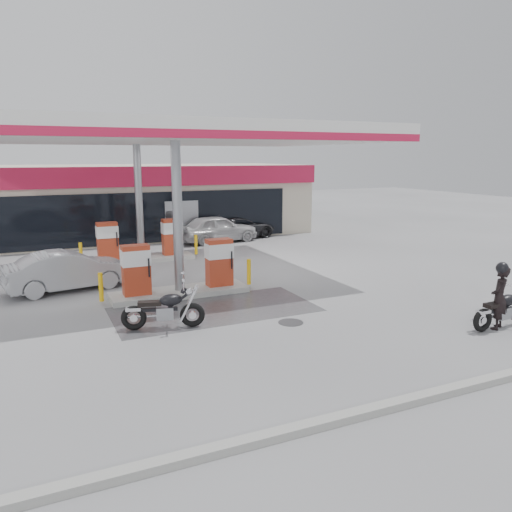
# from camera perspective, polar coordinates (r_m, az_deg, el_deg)

# --- Properties ---
(ground) EXTENTS (90.00, 90.00, 0.00)m
(ground) POSITION_cam_1_polar(r_m,az_deg,el_deg) (14.92, -6.54, -6.33)
(ground) COLOR gray
(ground) RESTS_ON ground
(wet_patch) EXTENTS (6.00, 3.00, 0.00)m
(wet_patch) POSITION_cam_1_polar(r_m,az_deg,el_deg) (15.08, -4.73, -6.10)
(wet_patch) COLOR #4C4C4F
(wet_patch) RESTS_ON ground
(drain_cover) EXTENTS (0.70, 0.70, 0.01)m
(drain_cover) POSITION_cam_1_polar(r_m,az_deg,el_deg) (13.92, 3.99, -7.58)
(drain_cover) COLOR #38383A
(drain_cover) RESTS_ON ground
(kerb) EXTENTS (28.00, 0.25, 0.15)m
(kerb) POSITION_cam_1_polar(r_m,az_deg,el_deg) (9.02, 8.21, -18.26)
(kerb) COLOR gray
(kerb) RESTS_ON ground
(store_building) EXTENTS (22.00, 8.22, 4.00)m
(store_building) POSITION_cam_1_polar(r_m,az_deg,el_deg) (29.91, -16.25, 6.10)
(store_building) COLOR beige
(store_building) RESTS_ON ground
(canopy) EXTENTS (16.00, 10.02, 5.51)m
(canopy) POSITION_cam_1_polar(r_m,az_deg,el_deg) (19.06, -11.74, 13.40)
(canopy) COLOR silver
(canopy) RESTS_ON ground
(pump_island_near) EXTENTS (5.14, 1.30, 1.78)m
(pump_island_near) POSITION_cam_1_polar(r_m,az_deg,el_deg) (16.58, -8.76, -2.04)
(pump_island_near) COLOR #9E9E99
(pump_island_near) RESTS_ON ground
(pump_island_far) EXTENTS (5.14, 1.30, 1.78)m
(pump_island_far) POSITION_cam_1_polar(r_m,az_deg,el_deg) (22.30, -13.01, 1.24)
(pump_island_far) COLOR #9E9E99
(pump_island_far) RESTS_ON ground
(main_motorcycle) EXTENTS (2.10, 0.81, 1.08)m
(main_motorcycle) POSITION_cam_1_polar(r_m,az_deg,el_deg) (14.91, 26.37, -5.58)
(main_motorcycle) COLOR black
(main_motorcycle) RESTS_ON ground
(biker_main) EXTENTS (0.74, 0.65, 1.70)m
(biker_main) POSITION_cam_1_polar(r_m,az_deg,el_deg) (14.65, 26.05, -4.31)
(biker_main) COLOR black
(biker_main) RESTS_ON ground
(parked_motorcycle) EXTENTS (2.17, 1.01, 1.13)m
(parked_motorcycle) POSITION_cam_1_polar(r_m,az_deg,el_deg) (13.52, -10.40, -6.11)
(parked_motorcycle) COLOR black
(parked_motorcycle) RESTS_ON ground
(sedan_white) EXTENTS (4.44, 2.19, 1.46)m
(sedan_white) POSITION_cam_1_polar(r_m,az_deg,el_deg) (26.63, -4.41, 3.15)
(sedan_white) COLOR #BCBCBE
(sedan_white) RESTS_ON ground
(attendant) EXTENTS (0.91, 1.09, 2.03)m
(attendant) POSITION_cam_1_polar(r_m,az_deg,el_deg) (23.58, -9.69, 2.66)
(attendant) COLOR #5D5E63
(attendant) RESTS_ON ground
(hatchback_silver) EXTENTS (4.28, 2.10, 1.35)m
(hatchback_silver) POSITION_cam_1_polar(r_m,az_deg,el_deg) (18.19, -20.64, -1.57)
(hatchback_silver) COLOR #999BA0
(hatchback_silver) RESTS_ON ground
(parked_car_right) EXTENTS (4.51, 2.69, 1.17)m
(parked_car_right) POSITION_cam_1_polar(r_m,az_deg,el_deg) (27.95, -1.96, 3.28)
(parked_car_right) COLOR black
(parked_car_right) RESTS_ON ground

